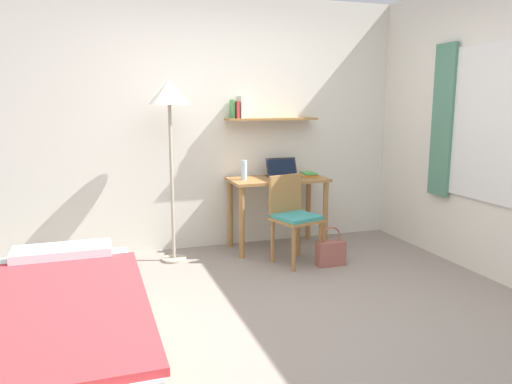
# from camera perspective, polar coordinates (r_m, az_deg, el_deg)

# --- Properties ---
(ground_plane) EXTENTS (5.28, 5.28, 0.00)m
(ground_plane) POSITION_cam_1_polar(r_m,az_deg,el_deg) (3.68, 3.79, -14.48)
(ground_plane) COLOR gray
(wall_back) EXTENTS (4.40, 0.27, 2.60)m
(wall_back) POSITION_cam_1_polar(r_m,az_deg,el_deg) (5.27, -4.44, 7.74)
(wall_back) COLOR silver
(wall_back) RESTS_ON ground_plane
(bed) EXTENTS (0.96, 2.02, 0.54)m
(bed) POSITION_cam_1_polar(r_m,az_deg,el_deg) (3.13, -21.56, -15.08)
(bed) COLOR #9E703D
(bed) RESTS_ON ground_plane
(desk) EXTENTS (1.01, 0.52, 0.75)m
(desk) POSITION_cam_1_polar(r_m,az_deg,el_deg) (5.21, 2.46, -0.05)
(desk) COLOR #9E703D
(desk) RESTS_ON ground_plane
(desk_chair) EXTENTS (0.49, 0.49, 0.84)m
(desk_chair) POSITION_cam_1_polar(r_m,az_deg,el_deg) (4.78, 4.26, -2.58)
(desk_chair) COLOR #9E703D
(desk_chair) RESTS_ON ground_plane
(standing_lamp) EXTENTS (0.39, 0.39, 1.73)m
(standing_lamp) POSITION_cam_1_polar(r_m,az_deg,el_deg) (4.76, -9.88, 9.98)
(standing_lamp) COLOR #B2A893
(standing_lamp) RESTS_ON ground_plane
(laptop) EXTENTS (0.34, 0.21, 0.19)m
(laptop) POSITION_cam_1_polar(r_m,az_deg,el_deg) (5.28, 3.06, 2.32)
(laptop) COLOR black
(laptop) RESTS_ON desk
(water_bottle) EXTENTS (0.06, 0.06, 0.20)m
(water_bottle) POSITION_cam_1_polar(r_m,az_deg,el_deg) (5.05, -1.39, 2.53)
(water_bottle) COLOR silver
(water_bottle) RESTS_ON desk
(book_stack) EXTENTS (0.18, 0.20, 0.04)m
(book_stack) POSITION_cam_1_polar(r_m,az_deg,el_deg) (5.33, 5.93, 2.03)
(book_stack) COLOR orange
(book_stack) RESTS_ON desk
(handbag) EXTENTS (0.27, 0.11, 0.38)m
(handbag) POSITION_cam_1_polar(r_m,az_deg,el_deg) (4.81, 8.53, -6.81)
(handbag) COLOR #99564C
(handbag) RESTS_ON ground_plane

